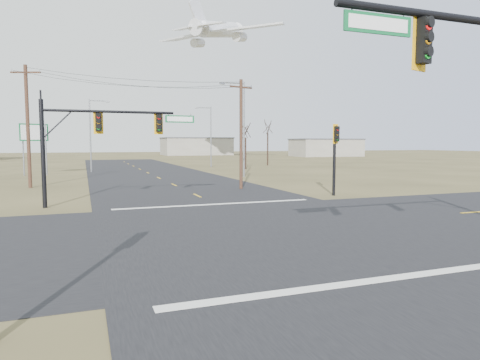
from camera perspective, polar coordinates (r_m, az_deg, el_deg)
name	(u,v)px	position (r m, az deg, el deg)	size (l,w,h in m)	color
ground	(267,228)	(18.57, 3.61, -6.43)	(320.00, 320.00, 0.00)	brown
road_ew	(267,228)	(18.57, 3.61, -6.40)	(160.00, 14.00, 0.02)	black
road_ns	(267,228)	(18.57, 3.61, -6.39)	(14.00, 160.00, 0.02)	black
stop_bar_near	(380,280)	(12.29, 18.19, -12.50)	(12.00, 0.40, 0.01)	silver
stop_bar_far	(216,204)	(25.51, -3.20, -3.23)	(12.00, 0.40, 0.01)	silver
mast_arm_far	(104,130)	(26.34, -17.73, 6.38)	(8.82, 0.48, 6.09)	black
pedestal_signal_ne	(336,145)	(30.27, 12.62, 4.61)	(0.67, 0.59, 4.98)	black
utility_pole_near	(241,132)	(33.85, 0.14, 6.39)	(2.05, 0.72, 8.60)	#482D1F
utility_pole_far	(28,125)	(38.81, -26.45, 6.61)	(2.32, 0.93, 9.89)	#482D1F
highway_sign	(34,139)	(53.42, -25.75, 4.98)	(2.85, 1.37, 5.81)	gray
streetlight_a	(242,124)	(45.95, 0.27, 7.50)	(2.84, 0.45, 10.13)	gray
streetlight_b	(210,133)	(65.20, -4.07, 6.24)	(2.54, 0.29, 9.12)	gray
streetlight_c	(92,131)	(57.06, -19.15, 6.17)	(2.54, 0.26, 9.14)	gray
bare_tree_c	(246,129)	(59.61, 0.74, 6.76)	(3.90, 3.90, 7.05)	black
bare_tree_d	(268,126)	(69.79, 3.73, 7.14)	(3.06, 3.06, 7.84)	black
warehouse_mid	(196,147)	(130.73, -5.84, 4.44)	(20.00, 12.00, 5.00)	#9E9B8C
warehouse_right	(326,148)	(119.26, 11.40, 4.20)	(18.00, 10.00, 4.50)	#9E9B8C
jet_airliner	(218,29)	(89.59, -2.91, 19.41)	(26.18, 26.05, 11.72)	silver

